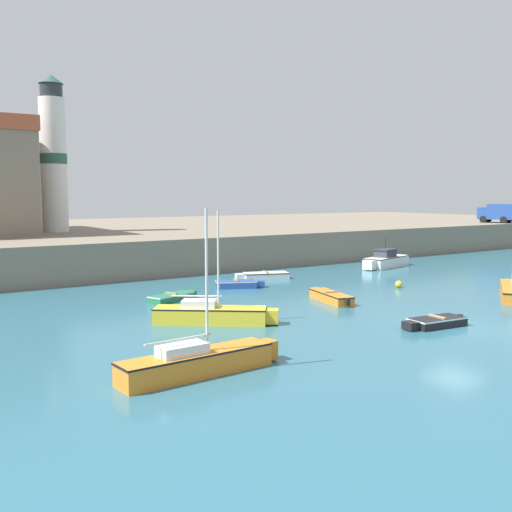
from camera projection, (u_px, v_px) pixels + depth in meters
ground_plane at (455, 327)px, 28.06m from camera, size 200.00×200.00×0.00m
quay_seawall at (118, 240)px, 63.01m from camera, size 120.00×40.00×2.81m
dinghy_blue_0 at (238, 284)px, 39.84m from camera, size 3.34×2.34×0.56m
dinghy_black_1 at (435, 322)px, 28.16m from camera, size 3.52×1.50×0.51m
sailboat_orange_2 at (512, 290)px, 36.45m from camera, size 6.00×4.62×4.98m
sailboat_orange_3 at (199, 361)px, 20.67m from camera, size 6.31×1.56×5.76m
dinghy_green_4 at (173, 297)px, 35.03m from camera, size 3.47×2.03×0.49m
sailboat_yellow_5 at (212, 314)px, 28.83m from camera, size 5.39×4.50×5.44m
dinghy_white_6 at (264, 275)px, 44.14m from camera, size 4.06×2.45×0.52m
motorboat_white_7 at (385, 260)px, 50.93m from camera, size 6.01×3.00×2.46m
dinghy_orange_8 at (330, 296)px, 34.80m from camera, size 1.93×4.35×0.61m
mooring_buoy at (399, 284)px, 39.84m from camera, size 0.47×0.47×0.47m
lighthouse at (53, 156)px, 53.07m from camera, size 2.35×2.35×13.82m
truck_on_quay at (499, 212)px, 70.49m from camera, size 3.19×4.71×2.20m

